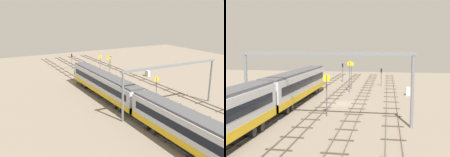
{
  "view_description": "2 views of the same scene",
  "coord_description": "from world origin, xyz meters",
  "views": [
    {
      "loc": [
        -44.66,
        29.91,
        17.5
      ],
      "look_at": [
        3.04,
        3.74,
        2.71
      ],
      "focal_mm": 42.38,
      "sensor_mm": 36.0,
      "label": 1
    },
    {
      "loc": [
        -42.93,
        -6.61,
        8.91
      ],
      "look_at": [
        3.27,
        1.42,
        3.51
      ],
      "focal_mm": 45.86,
      "sensor_mm": 36.0,
      "label": 2
    }
  ],
  "objects": [
    {
      "name": "speed_sign_far_trackside",
      "position": [
        14.98,
        0.67,
        3.67
      ],
      "size": [
        0.14,
        0.95,
        5.66
      ],
      "color": "#4C4C51",
      "rests_on": "ground"
    },
    {
      "name": "signal_light_trackside_approach",
      "position": [
        20.46,
        -5.28,
        2.6
      ],
      "size": [
        0.31,
        0.32,
        3.92
      ],
      "color": "#4C4C51",
      "rests_on": "ground"
    },
    {
      "name": "overhead_gantry",
      "position": [
        -11.67,
        0.31,
        6.29
      ],
      "size": [
        0.4,
        19.82,
        8.21
      ],
      "color": "slate",
      "rests_on": "ground"
    },
    {
      "name": "signal_light_trackside_departure",
      "position": [
        26.12,
        4.23,
        2.98
      ],
      "size": [
        0.31,
        0.32,
        4.56
      ],
      "color": "#4C4C51",
      "rests_on": "ground"
    },
    {
      "name": "ground_plane",
      "position": [
        0.0,
        0.0,
        0.0
      ],
      "size": [
        108.6,
        108.6,
        0.0
      ],
      "primitive_type": "plane",
      "color": "gray"
    },
    {
      "name": "speed_sign_near_foreground",
      "position": [
        10.49,
        0.44,
        3.82
      ],
      "size": [
        0.14,
        0.9,
        5.99
      ],
      "color": "#4C4C51",
      "rests_on": "ground"
    },
    {
      "name": "train",
      "position": [
        -11.58,
        7.29,
        2.66
      ],
      "size": [
        50.4,
        3.24,
        4.8
      ],
      "color": "#B7BCC6",
      "rests_on": "ground"
    },
    {
      "name": "relay_cabinet",
      "position": [
        9.42,
        -10.35,
        0.74
      ],
      "size": [
        1.24,
        0.79,
        1.47
      ],
      "color": "#B2B7BC",
      "rests_on": "ground"
    },
    {
      "name": "track_middle",
      "position": [
        -0.0,
        2.43,
        0.07
      ],
      "size": [
        92.6,
        2.4,
        0.16
      ],
      "color": "#59544C",
      "rests_on": "ground"
    },
    {
      "name": "track_second_near",
      "position": [
        -0.0,
        -2.43,
        0.07
      ],
      "size": [
        92.6,
        2.4,
        0.16
      ],
      "color": "#59544C",
      "rests_on": "ground"
    },
    {
      "name": "speed_sign_mid_trackside",
      "position": [
        -8.38,
        0.83,
        3.48
      ],
      "size": [
        0.14,
        0.93,
        5.35
      ],
      "color": "#4C4C51",
      "rests_on": "ground"
    },
    {
      "name": "track_near_foreground",
      "position": [
        0.0,
        -7.29,
        0.07
      ],
      "size": [
        92.6,
        2.4,
        0.16
      ],
      "color": "#59544C",
      "rests_on": "ground"
    },
    {
      "name": "track_with_train",
      "position": [
        0.0,
        7.29,
        0.07
      ],
      "size": [
        92.6,
        2.4,
        0.16
      ],
      "color": "#59544C",
      "rests_on": "ground"
    }
  ]
}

